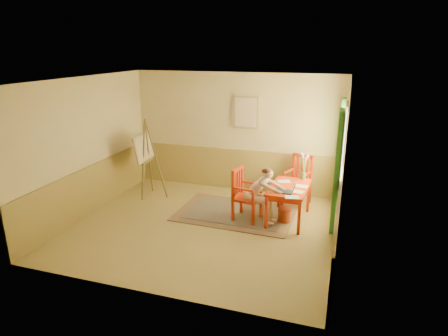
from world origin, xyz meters
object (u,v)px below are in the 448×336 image
(figure, at_px, (260,192))
(easel, at_px, (145,151))
(chair_back, at_px, (298,180))
(chair_left, at_px, (245,194))
(table, at_px, (289,191))
(laptop, at_px, (287,190))

(figure, height_order, easel, easel)
(chair_back, xyz_separation_m, figure, (-0.58, -1.20, 0.09))
(chair_left, bearing_deg, chair_back, 51.87)
(chair_left, relative_size, chair_back, 0.98)
(table, relative_size, easel, 0.67)
(figure, bearing_deg, chair_back, 64.14)
(chair_back, bearing_deg, table, -93.67)
(figure, xyz_separation_m, laptop, (0.54, -0.08, 0.13))
(table, xyz_separation_m, figure, (-0.52, -0.26, 0.00))
(chair_back, height_order, easel, easel)
(chair_left, bearing_deg, figure, -8.49)
(table, relative_size, figure, 1.07)
(figure, bearing_deg, table, 26.04)
(chair_left, distance_m, easel, 2.62)
(table, height_order, chair_back, chair_back)
(table, relative_size, chair_back, 1.13)
(laptop, bearing_deg, figure, 171.47)
(chair_back, bearing_deg, easel, -170.10)
(chair_back, distance_m, laptop, 1.30)
(table, xyz_separation_m, laptop, (0.01, -0.34, 0.14))
(easel, bearing_deg, chair_back, 9.90)
(chair_back, relative_size, laptop, 2.74)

